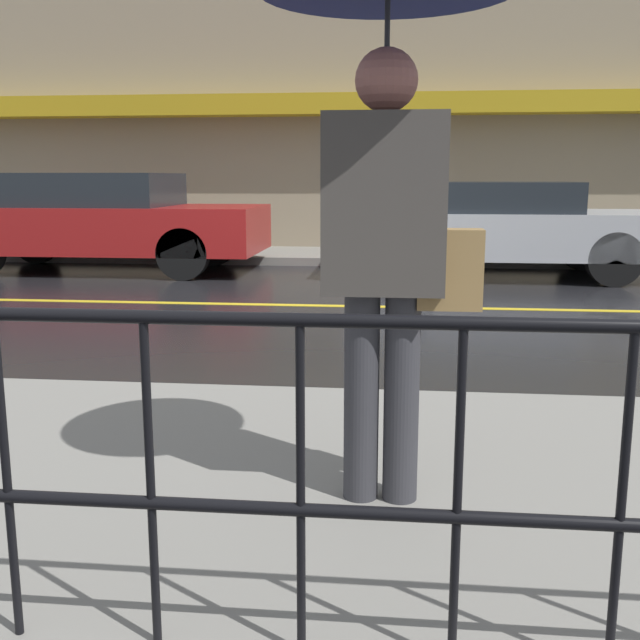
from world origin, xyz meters
TOP-DOWN VIEW (x-y plane):
  - ground_plane at (0.00, 0.00)m, footprint 80.00×80.00m
  - sidewalk_near at (0.00, -5.04)m, footprint 28.00×2.81m
  - sidewalk_far at (0.00, 4.59)m, footprint 28.00×1.92m
  - lane_marking at (0.00, 0.00)m, footprint 25.20×0.12m
  - building_storefront at (0.00, 5.67)m, footprint 28.00×0.85m
  - railing_foreground at (0.00, -6.19)m, footprint 12.00×0.04m
  - pedestrian at (0.79, -5.17)m, footprint 0.93×0.93m
  - car_red at (-3.59, 2.72)m, footprint 4.72×1.93m
  - car_silver at (2.21, 2.72)m, footprint 4.23×1.95m

SIDE VIEW (x-z plane):
  - ground_plane at x=0.00m, z-range 0.00..0.00m
  - lane_marking at x=0.00m, z-range 0.00..0.01m
  - sidewalk_near at x=0.00m, z-range 0.00..0.13m
  - sidewalk_far at x=0.00m, z-range 0.00..0.13m
  - car_silver at x=2.21m, z-range 0.05..1.36m
  - railing_foreground at x=0.00m, z-range 0.25..1.19m
  - car_red at x=-3.59m, z-range 0.04..1.47m
  - pedestrian at x=0.79m, z-range 0.65..2.76m
  - building_storefront at x=0.00m, z-range 0.00..5.19m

